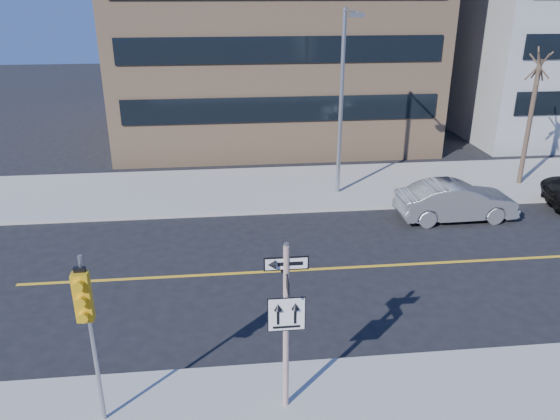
{
  "coord_description": "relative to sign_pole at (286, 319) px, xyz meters",
  "views": [
    {
      "loc": [
        -1.18,
        -12.2,
        8.93
      ],
      "look_at": [
        0.58,
        4.0,
        2.24
      ],
      "focal_mm": 35.0,
      "sensor_mm": 36.0,
      "label": 1
    }
  ],
  "objects": [
    {
      "name": "streetlight_a",
      "position": [
        4.0,
        13.27,
        2.32
      ],
      "size": [
        0.55,
        2.25,
        8.0
      ],
      "color": "gray",
      "rests_on": "far_sidewalk"
    },
    {
      "name": "street_tree_west",
      "position": [
        13.0,
        13.81,
        3.09
      ],
      "size": [
        1.8,
        1.8,
        6.35
      ],
      "color": "#382821",
      "rests_on": "far_sidewalk"
    },
    {
      "name": "sign_pole",
      "position": [
        0.0,
        0.0,
        0.0
      ],
      "size": [
        0.92,
        0.92,
        4.06
      ],
      "color": "silver",
      "rests_on": "near_sidewalk"
    },
    {
      "name": "parked_car_b",
      "position": [
        8.24,
        10.2,
        -1.64
      ],
      "size": [
        1.76,
        4.85,
        1.59
      ],
      "primitive_type": "imported",
      "rotation": [
        0.0,
        0.0,
        1.59
      ],
      "color": "slate",
      "rests_on": "ground"
    },
    {
      "name": "traffic_signal",
      "position": [
        -4.0,
        -0.15,
        0.59
      ],
      "size": [
        0.32,
        0.45,
        4.0
      ],
      "color": "gray",
      "rests_on": "near_sidewalk"
    },
    {
      "name": "ground",
      "position": [
        0.0,
        2.51,
        -2.44
      ],
      "size": [
        120.0,
        120.0,
        0.0
      ],
      "primitive_type": "plane",
      "color": "black",
      "rests_on": "ground"
    }
  ]
}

